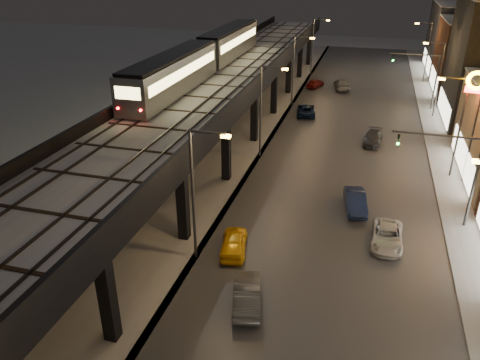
# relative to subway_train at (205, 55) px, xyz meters

# --- Properties ---
(road_surface) EXTENTS (17.00, 120.00, 0.06)m
(road_surface) POSITION_rel_subway_train_xyz_m (16.00, -2.47, -8.29)
(road_surface) COLOR #46474D
(road_surface) RESTS_ON ground
(sidewalk_right) EXTENTS (4.00, 120.00, 0.14)m
(sidewalk_right) POSITION_rel_subway_train_xyz_m (26.00, -2.47, -8.25)
(sidewalk_right) COLOR #9FA1A8
(sidewalk_right) RESTS_ON ground
(under_viaduct_pavement) EXTENTS (11.00, 120.00, 0.06)m
(under_viaduct_pavement) POSITION_rel_subway_train_xyz_m (2.50, -2.47, -8.29)
(under_viaduct_pavement) COLOR #9FA1A8
(under_viaduct_pavement) RESTS_ON ground
(elevated_viaduct) EXTENTS (9.00, 100.00, 6.30)m
(elevated_viaduct) POSITION_rel_subway_train_xyz_m (2.50, -5.62, -2.71)
(elevated_viaduct) COLOR black
(elevated_viaduct) RESTS_ON ground
(viaduct_trackbed) EXTENTS (8.40, 100.00, 0.32)m
(viaduct_trackbed) POSITION_rel_subway_train_xyz_m (2.49, -5.49, -1.94)
(viaduct_trackbed) COLOR #B2B7C1
(viaduct_trackbed) RESTS_ON elevated_viaduct
(viaduct_parapet_streetside) EXTENTS (0.30, 100.00, 1.10)m
(viaduct_parapet_streetside) POSITION_rel_subway_train_xyz_m (6.85, -5.47, -1.47)
(viaduct_parapet_streetside) COLOR black
(viaduct_parapet_streetside) RESTS_ON elevated_viaduct
(viaduct_parapet_far) EXTENTS (0.30, 100.00, 1.10)m
(viaduct_parapet_far) POSITION_rel_subway_train_xyz_m (-1.85, -5.47, -1.47)
(viaduct_parapet_far) COLOR black
(viaduct_parapet_far) RESTS_ON elevated_viaduct
(building_f) EXTENTS (12.20, 16.20, 11.16)m
(building_f) POSITION_rel_subway_train_xyz_m (32.49, 38.53, -2.75)
(building_f) COLOR #2F2E33
(building_f) RESTS_ON ground
(streetlight_left_1) EXTENTS (2.57, 0.28, 9.00)m
(streetlight_left_1) POSITION_rel_subway_train_xyz_m (8.07, -24.47, -3.09)
(streetlight_left_1) COLOR #38383A
(streetlight_left_1) RESTS_ON ground
(streetlight_left_2) EXTENTS (2.57, 0.28, 9.00)m
(streetlight_left_2) POSITION_rel_subway_train_xyz_m (8.07, -6.47, -3.09)
(streetlight_left_2) COLOR #38383A
(streetlight_left_2) RESTS_ON ground
(streetlight_right_2) EXTENTS (2.56, 0.28, 9.00)m
(streetlight_right_2) POSITION_rel_subway_train_xyz_m (25.23, -6.47, -3.09)
(streetlight_right_2) COLOR #38383A
(streetlight_right_2) RESTS_ON ground
(streetlight_left_3) EXTENTS (2.57, 0.28, 9.00)m
(streetlight_left_3) POSITION_rel_subway_train_xyz_m (8.07, 11.53, -3.09)
(streetlight_left_3) COLOR #38383A
(streetlight_left_3) RESTS_ON ground
(streetlight_right_3) EXTENTS (2.56, 0.28, 9.00)m
(streetlight_right_3) POSITION_rel_subway_train_xyz_m (25.23, 11.53, -3.09)
(streetlight_right_3) COLOR #38383A
(streetlight_right_3) RESTS_ON ground
(streetlight_left_4) EXTENTS (2.57, 0.28, 9.00)m
(streetlight_left_4) POSITION_rel_subway_train_xyz_m (8.07, 29.53, -3.09)
(streetlight_left_4) COLOR #38383A
(streetlight_left_4) RESTS_ON ground
(streetlight_right_4) EXTENTS (2.56, 0.28, 9.00)m
(streetlight_right_4) POSITION_rel_subway_train_xyz_m (25.23, 29.53, -3.09)
(streetlight_right_4) COLOR #38383A
(streetlight_right_4) RESTS_ON ground
(traffic_light_rig_a) EXTENTS (6.10, 0.34, 7.00)m
(traffic_light_rig_a) POSITION_rel_subway_train_xyz_m (24.34, -15.47, -3.83)
(traffic_light_rig_a) COLOR #38383A
(traffic_light_rig_a) RESTS_ON ground
(traffic_light_rig_b) EXTENTS (6.10, 0.34, 7.00)m
(traffic_light_rig_b) POSITION_rel_subway_train_xyz_m (24.34, 14.53, -3.83)
(traffic_light_rig_b) COLOR #38383A
(traffic_light_rig_b) RESTS_ON ground
(subway_train) EXTENTS (2.87, 34.99, 3.43)m
(subway_train) POSITION_rel_subway_train_xyz_m (0.00, 0.00, 0.00)
(subway_train) COLOR gray
(subway_train) RESTS_ON viaduct_trackbed
(car_taxi) EXTENTS (2.41, 4.34, 1.40)m
(car_taxi) POSITION_rel_subway_train_xyz_m (10.05, -23.16, -7.63)
(car_taxi) COLOR yellow
(car_taxi) RESTS_ON ground
(car_near_white) EXTENTS (2.48, 4.55, 1.42)m
(car_near_white) POSITION_rel_subway_train_xyz_m (12.28, -28.06, -7.61)
(car_near_white) COLOR #56595E
(car_near_white) RESTS_ON ground
(car_mid_silver) EXTENTS (2.89, 4.93, 1.29)m
(car_mid_silver) POSITION_rel_subway_train_xyz_m (10.27, 7.85, -7.68)
(car_mid_silver) COLOR #0A1735
(car_mid_silver) RESTS_ON ground
(car_mid_dark) EXTENTS (2.92, 5.27, 1.45)m
(car_mid_dark) POSITION_rel_subway_train_xyz_m (13.51, 21.70, -7.60)
(car_mid_dark) COLOR gray
(car_mid_dark) RESTS_ON ground
(car_far_white) EXTENTS (2.67, 4.03, 1.28)m
(car_far_white) POSITION_rel_subway_train_xyz_m (9.60, 21.60, -7.69)
(car_far_white) COLOR maroon
(car_far_white) RESTS_ON ground
(car_onc_silver) EXTENTS (2.17, 4.47, 1.41)m
(car_onc_silver) POSITION_rel_subway_train_xyz_m (17.57, -15.07, -7.62)
(car_onc_silver) COLOR navy
(car_onc_silver) RESTS_ON ground
(car_onc_dark) EXTENTS (2.15, 4.51, 1.24)m
(car_onc_dark) POSITION_rel_subway_train_xyz_m (19.96, -19.51, -7.70)
(car_onc_dark) COLOR silver
(car_onc_dark) RESTS_ON ground
(car_onc_white) EXTENTS (2.11, 4.40, 1.24)m
(car_onc_white) POSITION_rel_subway_train_xyz_m (18.55, -0.11, -7.71)
(car_onc_white) COLOR #3C3F46
(car_onc_white) RESTS_ON ground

